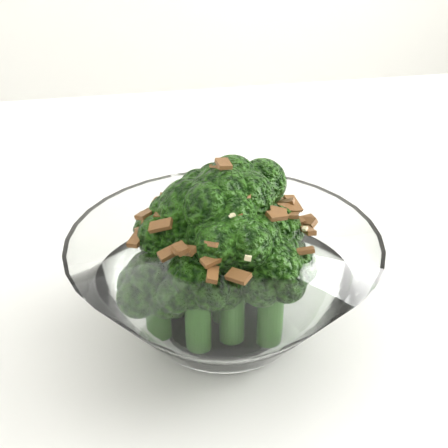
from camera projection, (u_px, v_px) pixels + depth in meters
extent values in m
cube|color=white|center=(325.00, 236.00, 0.59)|extent=(1.22, 0.83, 0.04)
cylinder|color=white|center=(224.00, 326.00, 0.44)|extent=(0.08, 0.08, 0.01)
cylinder|color=#265616|center=(224.00, 271.00, 0.42)|extent=(0.02, 0.02, 0.08)
sphere|color=#21500F|center=(224.00, 203.00, 0.39)|extent=(0.05, 0.05, 0.05)
cylinder|color=#265616|center=(271.00, 266.00, 0.46)|extent=(0.02, 0.02, 0.04)
sphere|color=#21500F|center=(273.00, 232.00, 0.44)|extent=(0.04, 0.04, 0.04)
cylinder|color=#265616|center=(198.00, 321.00, 0.40)|extent=(0.02, 0.02, 0.05)
sphere|color=#21500F|center=(197.00, 279.00, 0.38)|extent=(0.04, 0.04, 0.04)
cylinder|color=#265616|center=(218.00, 260.00, 0.46)|extent=(0.02, 0.02, 0.04)
sphere|color=#21500F|center=(218.00, 226.00, 0.45)|extent=(0.04, 0.04, 0.04)
cylinder|color=#265616|center=(238.00, 258.00, 0.44)|extent=(0.02, 0.02, 0.07)
sphere|color=#21500F|center=(238.00, 198.00, 0.41)|extent=(0.04, 0.04, 0.04)
cylinder|color=#265616|center=(194.00, 273.00, 0.42)|extent=(0.02, 0.02, 0.07)
sphere|color=#21500F|center=(192.00, 213.00, 0.40)|extent=(0.05, 0.05, 0.05)
cylinder|color=#265616|center=(158.00, 314.00, 0.41)|extent=(0.02, 0.02, 0.04)
sphere|color=#21500F|center=(156.00, 279.00, 0.40)|extent=(0.04, 0.04, 0.04)
cylinder|color=#265616|center=(232.00, 299.00, 0.40)|extent=(0.02, 0.02, 0.07)
sphere|color=#21500F|center=(232.00, 240.00, 0.38)|extent=(0.04, 0.04, 0.04)
cylinder|color=#265616|center=(270.00, 280.00, 0.43)|extent=(0.02, 0.02, 0.05)
sphere|color=#21500F|center=(272.00, 234.00, 0.41)|extent=(0.04, 0.04, 0.04)
cylinder|color=#265616|center=(173.00, 283.00, 0.43)|extent=(0.02, 0.02, 0.05)
sphere|color=#21500F|center=(171.00, 238.00, 0.41)|extent=(0.04, 0.04, 0.04)
cylinder|color=#265616|center=(270.00, 314.00, 0.40)|extent=(0.02, 0.02, 0.05)
sphere|color=#21500F|center=(272.00, 270.00, 0.38)|extent=(0.04, 0.04, 0.04)
cube|color=brown|center=(216.00, 172.00, 0.40)|extent=(0.01, 0.01, 0.01)
cube|color=brown|center=(164.00, 218.00, 0.39)|extent=(0.01, 0.01, 0.01)
cube|color=brown|center=(286.00, 209.00, 0.41)|extent=(0.01, 0.01, 0.01)
cube|color=brown|center=(306.00, 222.00, 0.41)|extent=(0.01, 0.02, 0.01)
cube|color=brown|center=(210.00, 212.00, 0.37)|extent=(0.01, 0.01, 0.01)
cube|color=brown|center=(168.00, 195.00, 0.42)|extent=(0.01, 0.01, 0.01)
cube|color=brown|center=(233.00, 173.00, 0.40)|extent=(0.01, 0.01, 0.01)
cube|color=brown|center=(179.00, 203.00, 0.39)|extent=(0.01, 0.01, 0.01)
cube|color=brown|center=(177.00, 251.00, 0.36)|extent=(0.01, 0.01, 0.01)
cube|color=brown|center=(213.00, 274.00, 0.35)|extent=(0.01, 0.02, 0.00)
cube|color=brown|center=(215.00, 192.00, 0.45)|extent=(0.01, 0.01, 0.00)
cube|color=brown|center=(161.00, 225.00, 0.38)|extent=(0.02, 0.01, 0.01)
cube|color=brown|center=(143.00, 229.00, 0.40)|extent=(0.01, 0.01, 0.01)
cube|color=brown|center=(162.00, 201.00, 0.41)|extent=(0.01, 0.01, 0.01)
cube|color=brown|center=(224.00, 164.00, 0.38)|extent=(0.01, 0.01, 0.00)
cube|color=brown|center=(284.00, 203.00, 0.41)|extent=(0.01, 0.01, 0.01)
cube|color=brown|center=(137.00, 239.00, 0.39)|extent=(0.01, 0.02, 0.00)
cube|color=brown|center=(182.00, 192.00, 0.43)|extent=(0.01, 0.02, 0.01)
cube|color=brown|center=(221.00, 168.00, 0.38)|extent=(0.01, 0.01, 0.01)
cube|color=brown|center=(250.00, 222.00, 0.37)|extent=(0.01, 0.01, 0.01)
cube|color=brown|center=(255.00, 188.00, 0.42)|extent=(0.01, 0.01, 0.00)
cube|color=brown|center=(285.00, 201.00, 0.43)|extent=(0.02, 0.01, 0.01)
cube|color=brown|center=(308.00, 231.00, 0.40)|extent=(0.01, 0.02, 0.01)
cube|color=brown|center=(232.00, 215.00, 0.37)|extent=(0.01, 0.01, 0.01)
cube|color=brown|center=(151.00, 224.00, 0.40)|extent=(0.01, 0.01, 0.01)
cube|color=brown|center=(278.00, 201.00, 0.43)|extent=(0.01, 0.01, 0.01)
cube|color=brown|center=(293.00, 204.00, 0.42)|extent=(0.01, 0.02, 0.01)
cube|color=brown|center=(183.00, 201.00, 0.39)|extent=(0.02, 0.01, 0.01)
cube|color=brown|center=(278.00, 212.00, 0.38)|extent=(0.01, 0.01, 0.01)
cube|color=brown|center=(290.00, 215.00, 0.40)|extent=(0.01, 0.01, 0.00)
cube|color=brown|center=(173.00, 203.00, 0.40)|extent=(0.01, 0.01, 0.01)
cube|color=brown|center=(305.00, 220.00, 0.41)|extent=(0.01, 0.01, 0.00)
cube|color=brown|center=(305.00, 251.00, 0.38)|extent=(0.01, 0.01, 0.01)
cube|color=brown|center=(277.00, 215.00, 0.38)|extent=(0.01, 0.01, 0.01)
cube|color=brown|center=(270.00, 198.00, 0.44)|extent=(0.01, 0.01, 0.01)
cube|color=brown|center=(211.00, 260.00, 0.35)|extent=(0.01, 0.01, 0.01)
cube|color=brown|center=(244.00, 198.00, 0.37)|extent=(0.02, 0.02, 0.01)
cube|color=brown|center=(256.00, 189.00, 0.41)|extent=(0.01, 0.01, 0.00)
cube|color=brown|center=(264.00, 193.00, 0.43)|extent=(0.01, 0.01, 0.01)
cube|color=brown|center=(238.00, 276.00, 0.35)|extent=(0.02, 0.02, 0.01)
cube|color=brown|center=(146.00, 214.00, 0.40)|extent=(0.02, 0.01, 0.01)
cube|color=brown|center=(222.00, 204.00, 0.37)|extent=(0.02, 0.01, 0.01)
cube|color=brown|center=(288.00, 209.00, 0.41)|extent=(0.01, 0.01, 0.01)
cube|color=brown|center=(170.00, 252.00, 0.37)|extent=(0.02, 0.01, 0.01)
cube|color=brown|center=(217.00, 244.00, 0.36)|extent=(0.02, 0.01, 0.01)
cube|color=brown|center=(150.00, 214.00, 0.42)|extent=(0.01, 0.01, 0.01)
cube|color=brown|center=(257.00, 192.00, 0.42)|extent=(0.01, 0.01, 0.01)
cube|color=brown|center=(217.00, 179.00, 0.39)|extent=(0.02, 0.01, 0.01)
cube|color=brown|center=(203.00, 188.00, 0.43)|extent=(0.01, 0.02, 0.01)
cube|color=brown|center=(288.00, 209.00, 0.41)|extent=(0.02, 0.01, 0.01)
cube|color=brown|center=(181.00, 249.00, 0.36)|extent=(0.01, 0.01, 0.01)
cube|color=brown|center=(178.00, 195.00, 0.42)|extent=(0.01, 0.01, 0.01)
cube|color=brown|center=(187.00, 250.00, 0.37)|extent=(0.01, 0.02, 0.01)
cube|color=beige|center=(156.00, 220.00, 0.39)|extent=(0.01, 0.01, 0.00)
cube|color=beige|center=(279.00, 200.00, 0.42)|extent=(0.01, 0.01, 0.01)
cube|color=beige|center=(151.00, 214.00, 0.41)|extent=(0.00, 0.00, 0.00)
cube|color=beige|center=(211.00, 182.00, 0.37)|extent=(0.00, 0.00, 0.00)
cube|color=beige|center=(242.00, 183.00, 0.43)|extent=(0.01, 0.01, 0.00)
cube|color=beige|center=(212.00, 172.00, 0.39)|extent=(0.00, 0.00, 0.00)
cube|color=beige|center=(170.00, 200.00, 0.41)|extent=(0.01, 0.01, 0.00)
cube|color=beige|center=(276.00, 195.00, 0.42)|extent=(0.01, 0.01, 0.00)
cube|color=beige|center=(255.00, 181.00, 0.41)|extent=(0.01, 0.01, 0.01)
cube|color=beige|center=(248.00, 257.00, 0.36)|extent=(0.01, 0.01, 0.00)
cube|color=beige|center=(216.00, 175.00, 0.39)|extent=(0.01, 0.01, 0.00)
cube|color=beige|center=(266.00, 192.00, 0.44)|extent=(0.00, 0.01, 0.00)
cube|color=beige|center=(232.00, 216.00, 0.36)|extent=(0.01, 0.00, 0.00)
cube|color=beige|center=(305.00, 229.00, 0.39)|extent=(0.00, 0.00, 0.00)
cube|color=beige|center=(184.00, 192.00, 0.44)|extent=(0.01, 0.01, 0.00)
cube|color=beige|center=(262.00, 235.00, 0.36)|extent=(0.01, 0.01, 0.00)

